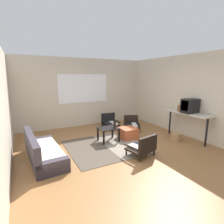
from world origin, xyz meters
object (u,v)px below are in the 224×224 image
couch (42,152)px  crt_television (190,106)px  armchair_by_window (110,122)px  armchair_striped_foreground (143,147)px  coffee_table (108,131)px  clay_vase (181,108)px  armchair_corner (131,124)px  ottoman_orange (128,133)px  glass_bottle (115,124)px  console_shelf (187,116)px  wicker_basket (176,137)px

couch → crt_television: size_ratio=3.67×
armchair_by_window → armchair_striped_foreground: 2.67m
coffee_table → clay_vase: (2.28, -0.76, 0.64)m
coffee_table → crt_television: crt_television is taller
couch → armchair_corner: couch is taller
couch → ottoman_orange: (2.67, 0.35, -0.04)m
ottoman_orange → glass_bottle: 0.65m
armchair_striped_foreground → crt_television: bearing=8.2°
console_shelf → armchair_corner: bearing=120.6°
armchair_by_window → clay_vase: clay_vase is taller
armchair_by_window → glass_bottle: 1.53m
coffee_table → crt_television: bearing=-25.3°
armchair_corner → wicker_basket: bearing=-69.5°
coffee_table → ottoman_orange: coffee_table is taller
armchair_by_window → armchair_corner: armchair_by_window is taller
coffee_table → armchair_corner: bearing=26.4°
coffee_table → crt_television: size_ratio=1.22×
armchair_corner → clay_vase: clay_vase is taller
clay_vase → wicker_basket: 0.97m
crt_television → console_shelf: bearing=87.5°
console_shelf → glass_bottle: (-2.12, 0.89, -0.23)m
clay_vase → armchair_corner: bearing=124.7°
ottoman_orange → glass_bottle: bearing=-173.1°
armchair_striped_foreground → console_shelf: bearing=10.1°
clay_vase → wicker_basket: (-0.38, -0.20, -0.87)m
ottoman_orange → clay_vase: size_ratio=1.83×
wicker_basket → crt_television: bearing=-17.2°
console_shelf → crt_television: crt_television is taller
couch → console_shelf: size_ratio=1.21×
armchair_striped_foreground → clay_vase: 2.21m
ottoman_orange → glass_bottle: size_ratio=1.88×
coffee_table → ottoman_orange: (0.69, -0.05, -0.17)m
armchair_striped_foreground → wicker_basket: armchair_striped_foreground is taller
armchair_by_window → wicker_basket: 2.54m
crt_television → wicker_basket: (-0.37, 0.12, -0.98)m
armchair_corner → crt_television: bearing=-60.5°
armchair_striped_foreground → couch: bearing=156.9°
coffee_table → armchair_corner: size_ratio=0.75×
armchair_corner → ottoman_orange: armchair_corner is taller
coffee_table → couch: bearing=-168.6°
couch → console_shelf: (4.25, -0.61, 0.57)m
armchair_by_window → wicker_basket: size_ratio=2.08×
coffee_table → armchair_by_window: (0.71, 1.28, -0.11)m
ottoman_orange → armchair_corner: bearing=48.8°
crt_television → ottoman_orange: bearing=147.1°
armchair_corner → coffee_table: bearing=-153.6°
armchair_corner → ottoman_orange: 0.93m
console_shelf → armchair_striped_foreground: bearing=-169.9°
couch → armchair_by_window: bearing=31.9°
armchair_corner → clay_vase: (0.97, -1.41, 0.75)m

